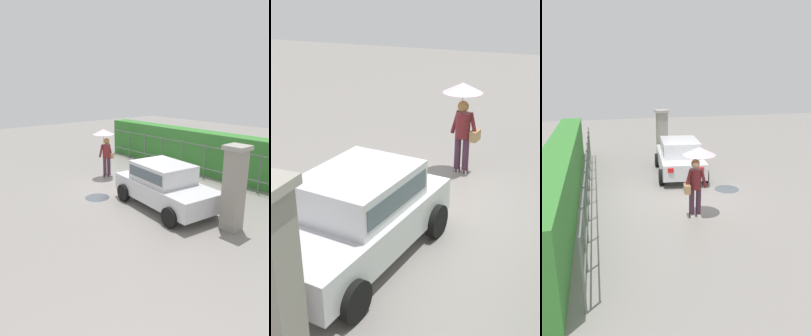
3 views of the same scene
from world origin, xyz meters
TOP-DOWN VIEW (x-y plane):
  - ground_plane at (0.00, 0.00)m, footprint 40.00×40.00m
  - car at (2.31, -0.69)m, footprint 3.89×2.22m
  - pedestrian at (-1.81, -0.13)m, footprint 0.91×0.91m
  - gate_pillar at (4.72, -0.46)m, footprint 0.60×0.60m
  - puddle_near at (0.16, -1.91)m, footprint 0.88×0.88m

SIDE VIEW (x-z plane):
  - ground_plane at x=0.00m, z-range 0.00..0.00m
  - puddle_near at x=0.16m, z-range 0.00..0.00m
  - car at x=2.31m, z-range 0.06..1.54m
  - gate_pillar at x=4.72m, z-range 0.03..2.45m
  - pedestrian at x=-1.81m, z-range 0.48..2.58m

